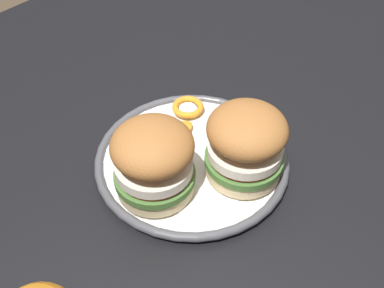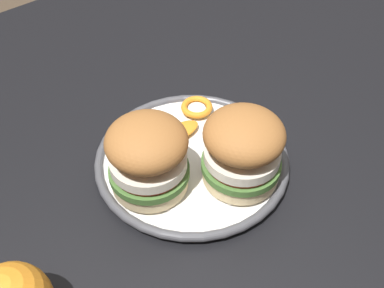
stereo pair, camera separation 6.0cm
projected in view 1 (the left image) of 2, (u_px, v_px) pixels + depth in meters
The scene contains 6 objects.
dining_table at pixel (217, 169), 0.76m from camera, with size 1.20×1.06×0.72m.
dinner_plate at pixel (192, 160), 0.64m from camera, with size 0.26×0.26×0.02m.
sandwich_half_left at pixel (246, 143), 0.58m from camera, with size 0.14×0.14×0.10m.
sandwich_half_right at pixel (153, 160), 0.56m from camera, with size 0.14×0.14×0.10m.
orange_peel_curled at pixel (188, 107), 0.69m from camera, with size 0.05×0.05×0.01m.
orange_peel_strip_long at pixel (173, 134), 0.66m from camera, with size 0.07×0.03×0.01m.
Camera 1 is at (-0.40, -0.31, 1.20)m, focal length 44.27 mm.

